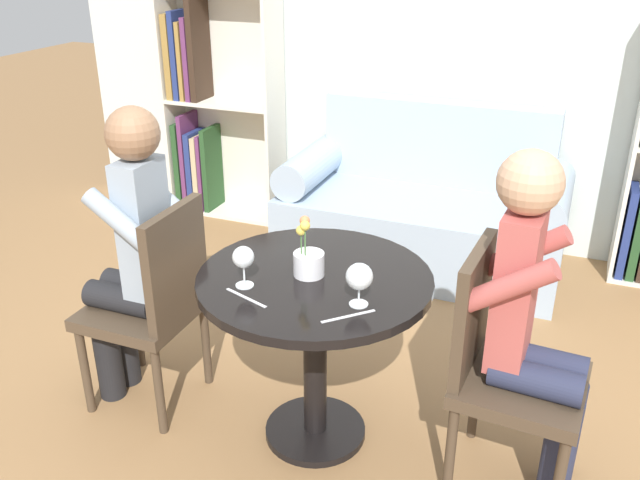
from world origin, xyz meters
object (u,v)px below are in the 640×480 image
Objects in this scene: bookshelf_left at (211,108)px; flower_vase at (308,260)px; wine_glass_right at (359,278)px; chair_left at (155,299)px; chair_right at (502,362)px; wine_glass_left at (243,259)px; person_left at (131,255)px; couch at (423,212)px; person_right at (535,325)px.

flower_vase is (1.55, -1.97, 0.04)m from bookshelf_left.
wine_glass_right is at bearing -49.66° from bookshelf_left.
wine_glass_right is (0.89, -0.09, 0.32)m from chair_left.
chair_left is 1.00× the size of chair_right.
flower_vase is (0.17, 0.16, -0.04)m from wine_glass_left.
person_left is 0.75m from flower_vase.
wine_glass_left is (-0.20, -1.86, 0.51)m from couch.
chair_left is (0.90, -2.01, -0.24)m from bookshelf_left.
couch is 1.87m from person_right.
bookshelf_left is 10.52× the size of wine_glass_right.
chair_right reaches higher than wine_glass_left.
flower_vase is at bearing 92.91° from person_left.
person_right is at bearing 10.90° from wine_glass_left.
chair_right is (0.68, -1.66, 0.18)m from couch.
bookshelf_left is 2.98m from chair_right.
person_left is 1.02× the size of person_right.
person_left is at bearing -89.89° from chair_left.
chair_right is (1.35, 0.08, 0.00)m from chair_left.
person_left is (-0.76, -1.74, 0.36)m from couch.
wine_glass_right is at bearing 3.53° from wine_glass_left.
bookshelf_left is at bearing -158.24° from person_left.
bookshelf_left is 1.26× the size of person_right.
bookshelf_left is (-1.57, 0.27, 0.42)m from couch.
wine_glass_right is (-0.47, -0.17, 0.32)m from chair_right.
flower_vase is (-0.24, 0.13, -0.04)m from wine_glass_right.
wine_glass_right is at bearing -29.29° from flower_vase.
chair_right is at bearing -67.85° from couch.
person_left is (0.81, -2.01, -0.06)m from bookshelf_left.
bookshelf_left is at bearing 170.32° from couch.
chair_left is 6.01× the size of wine_glass_right.
chair_right is at bearing -40.65° from bookshelf_left.
wine_glass_left is 1.00× the size of wine_glass_right.
person_left is at bearing 168.21° from wine_glass_left.
person_left is at bearing 174.57° from wine_glass_right.
chair_right reaches higher than wine_glass_right.
couch is 10.80× the size of wine_glass_right.
wine_glass_right is (0.41, 0.03, -0.01)m from wine_glass_left.
couch is at bearing 156.12° from person_left.
person_right reaches higher than chair_right.
person_left is (-0.09, -0.00, 0.18)m from chair_left.
wine_glass_right is (1.79, -2.10, 0.08)m from bookshelf_left.
wine_glass_left is at bearing 78.05° from person_left.
wine_glass_right is 0.27m from flower_vase.
chair_left is at bearing 96.40° from person_right.
wine_glass_right is at bearing 113.81° from chair_right.
chair_left is at bearing -111.26° from couch.
wine_glass_left and wine_glass_right have the same top height.
flower_vase is (-0.79, -0.03, 0.11)m from person_right.
chair_right is 0.72× the size of person_right.
person_left is 0.60m from wine_glass_left.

